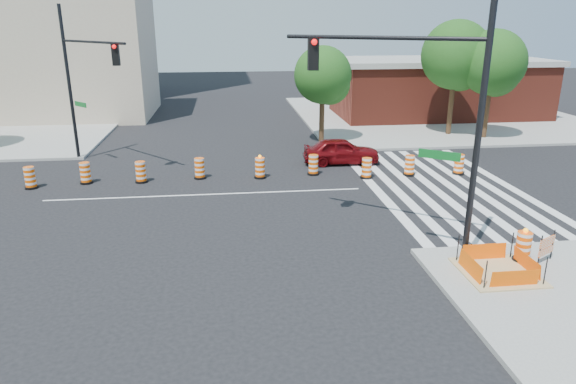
# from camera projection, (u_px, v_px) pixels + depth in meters

# --- Properties ---
(ground) EXTENTS (120.00, 120.00, 0.00)m
(ground) POSITION_uv_depth(u_px,v_px,m) (206.00, 195.00, 22.98)
(ground) COLOR black
(ground) RESTS_ON ground
(sidewalk_ne) EXTENTS (22.00, 22.00, 0.15)m
(sidewalk_ne) POSITION_uv_depth(u_px,v_px,m) (435.00, 115.00, 41.97)
(sidewalk_ne) COLOR gray
(sidewalk_ne) RESTS_ON ground
(crosswalk_east) EXTENTS (6.75, 13.50, 0.01)m
(crosswalk_east) POSITION_uv_depth(u_px,v_px,m) (440.00, 186.00, 24.23)
(crosswalk_east) COLOR silver
(crosswalk_east) RESTS_ON ground
(lane_centerline) EXTENTS (14.00, 0.12, 0.01)m
(lane_centerline) POSITION_uv_depth(u_px,v_px,m) (206.00, 194.00, 22.98)
(lane_centerline) COLOR silver
(lane_centerline) RESTS_ON ground
(excavation_pit) EXTENTS (2.20, 2.20, 0.90)m
(excavation_pit) POSITION_uv_depth(u_px,v_px,m) (498.00, 271.00, 15.46)
(excavation_pit) COLOR tan
(excavation_pit) RESTS_ON ground
(brick_storefront) EXTENTS (16.50, 8.50, 4.60)m
(brick_storefront) POSITION_uv_depth(u_px,v_px,m) (437.00, 88.00, 41.26)
(brick_storefront) COLOR maroon
(brick_storefront) RESTS_ON ground
(beige_midrise) EXTENTS (14.00, 10.00, 10.00)m
(beige_midrise) POSITION_uv_depth(u_px,v_px,m) (59.00, 53.00, 40.77)
(beige_midrise) COLOR #BBA68E
(beige_midrise) RESTS_ON ground
(red_coupe) EXTENTS (4.16, 1.81, 1.40)m
(red_coupe) POSITION_uv_depth(u_px,v_px,m) (341.00, 151.00, 27.83)
(red_coupe) COLOR #62080C
(red_coupe) RESTS_ON ground
(signal_pole_se) EXTENTS (5.38, 4.02, 8.70)m
(signal_pole_se) POSITION_uv_depth(u_px,v_px,m) (421.00, 92.00, 15.72)
(signal_pole_se) COLOR black
(signal_pole_se) RESTS_ON ground
(signal_pole_nw) EXTENTS (4.09, 4.75, 8.10)m
(signal_pole_nw) POSITION_uv_depth(u_px,v_px,m) (82.00, 71.00, 26.26)
(signal_pole_nw) COLOR black
(signal_pole_nw) RESTS_ON ground
(pit_drum) EXTENTS (0.58, 0.58, 1.13)m
(pit_drum) POSITION_uv_depth(u_px,v_px,m) (523.00, 248.00, 16.10)
(pit_drum) COLOR black
(pit_drum) RESTS_ON ground
(barricade) EXTENTS (0.76, 0.45, 1.00)m
(barricade) POSITION_uv_depth(u_px,v_px,m) (547.00, 246.00, 16.03)
(barricade) COLOR #FE5705
(barricade) RESTS_ON ground
(tree_north_c) EXTENTS (3.58, 3.55, 6.03)m
(tree_north_c) POSITION_uv_depth(u_px,v_px,m) (323.00, 78.00, 31.65)
(tree_north_c) COLOR #382314
(tree_north_c) RESTS_ON ground
(tree_north_d) EXTENTS (4.44, 4.44, 7.55)m
(tree_north_d) POSITION_uv_depth(u_px,v_px,m) (456.00, 59.00, 33.28)
(tree_north_d) COLOR #382314
(tree_north_d) RESTS_ON ground
(tree_north_e) EXTENTS (4.11, 4.11, 6.99)m
(tree_north_e) POSITION_uv_depth(u_px,v_px,m) (493.00, 66.00, 32.36)
(tree_north_e) COLOR #382314
(tree_north_e) RESTS_ON ground
(median_drum_1) EXTENTS (0.60, 0.60, 1.02)m
(median_drum_1) POSITION_uv_depth(u_px,v_px,m) (30.00, 178.00, 23.71)
(median_drum_1) COLOR black
(median_drum_1) RESTS_ON ground
(median_drum_2) EXTENTS (0.60, 0.60, 1.02)m
(median_drum_2) POSITION_uv_depth(u_px,v_px,m) (85.00, 174.00, 24.44)
(median_drum_2) COLOR black
(median_drum_2) RESTS_ON ground
(median_drum_3) EXTENTS (0.60, 0.60, 1.02)m
(median_drum_3) POSITION_uv_depth(u_px,v_px,m) (141.00, 173.00, 24.60)
(median_drum_3) COLOR black
(median_drum_3) RESTS_ON ground
(median_drum_4) EXTENTS (0.60, 0.60, 1.02)m
(median_drum_4) POSITION_uv_depth(u_px,v_px,m) (200.00, 169.00, 25.22)
(median_drum_4) COLOR black
(median_drum_4) RESTS_ON ground
(median_drum_5) EXTENTS (0.60, 0.60, 1.18)m
(median_drum_5) POSITION_uv_depth(u_px,v_px,m) (260.00, 168.00, 25.29)
(median_drum_5) COLOR black
(median_drum_5) RESTS_ON ground
(median_drum_6) EXTENTS (0.60, 0.60, 1.02)m
(median_drum_6) POSITION_uv_depth(u_px,v_px,m) (313.00, 165.00, 25.85)
(median_drum_6) COLOR black
(median_drum_6) RESTS_ON ground
(median_drum_7) EXTENTS (0.60, 0.60, 1.02)m
(median_drum_7) POSITION_uv_depth(u_px,v_px,m) (367.00, 169.00, 25.25)
(median_drum_7) COLOR black
(median_drum_7) RESTS_ON ground
(median_drum_8) EXTENTS (0.60, 0.60, 1.02)m
(median_drum_8) POSITION_uv_depth(u_px,v_px,m) (409.00, 166.00, 25.74)
(median_drum_8) COLOR black
(median_drum_8) RESTS_ON ground
(median_drum_9) EXTENTS (0.60, 0.60, 1.02)m
(median_drum_9) POSITION_uv_depth(u_px,v_px,m) (459.00, 165.00, 25.93)
(median_drum_9) COLOR black
(median_drum_9) RESTS_ON ground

